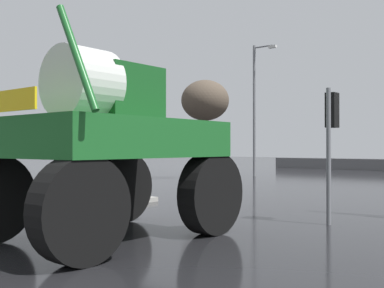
{
  "coord_description": "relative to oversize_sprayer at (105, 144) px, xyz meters",
  "views": [
    {
      "loc": [
        7.97,
        -1.12,
        1.84
      ],
      "look_at": [
        0.94,
        7.74,
        1.92
      ],
      "focal_mm": 44.52,
      "sensor_mm": 36.0,
      "label": 1
    }
  ],
  "objects": [
    {
      "name": "bare_tree_left",
      "position": [
        -9.0,
        15.38,
        2.56
      ],
      "size": [
        2.74,
        2.74,
        5.7
      ],
      "color": "#473828",
      "rests_on": "ground"
    },
    {
      "name": "ground_plane",
      "position": [
        -0.65,
        12.7,
        -1.9
      ],
      "size": [
        120.0,
        120.0,
        0.0
      ],
      "primitive_type": "plane",
      "color": "black"
    },
    {
      "name": "streetlight_far_left",
      "position": [
        -8.36,
        19.94,
        2.72
      ],
      "size": [
        1.66,
        0.24,
        8.39
      ],
      "color": "slate",
      "rests_on": "ground"
    },
    {
      "name": "traffic_signal_near_right",
      "position": [
        2.86,
        4.6,
        0.47
      ],
      "size": [
        0.24,
        0.54,
        3.25
      ],
      "color": "slate",
      "rests_on": "ground"
    },
    {
      "name": "traffic_signal_near_left",
      "position": [
        -5.6,
        4.59,
        1.11
      ],
      "size": [
        0.24,
        0.54,
        4.13
      ],
      "color": "slate",
      "rests_on": "ground"
    },
    {
      "name": "oversize_sprayer",
      "position": [
        0.0,
        0.0,
        0.0
      ],
      "size": [
        3.99,
        5.14,
        4.09
      ],
      "rotation": [
        0.0,
        0.0,
        1.56
      ],
      "color": "black",
      "rests_on": "ground"
    },
    {
      "name": "median_island",
      "position": [
        -4.41,
        1.21,
        -1.83
      ],
      "size": [
        1.56,
        8.67,
        0.15
      ],
      "primitive_type": "cube",
      "color": "#9E9B93",
      "rests_on": "ground"
    }
  ]
}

